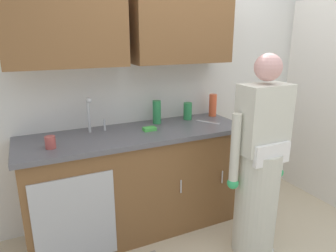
{
  "coord_description": "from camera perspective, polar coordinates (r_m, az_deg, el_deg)",
  "views": [
    {
      "loc": [
        -1.38,
        -1.68,
        1.73
      ],
      "look_at": [
        -0.31,
        0.55,
        1.0
      ],
      "focal_mm": 32.51,
      "sensor_mm": 36.0,
      "label": 1
    }
  ],
  "objects": [
    {
      "name": "counter_cabinet",
      "position": [
        2.83,
        -5.81,
        -10.57
      ],
      "size": [
        1.9,
        0.62,
        0.9
      ],
      "color": "brown",
      "rests_on": "ground"
    },
    {
      "name": "cup_by_sink",
      "position": [
        2.39,
        -21.2,
        -2.87
      ],
      "size": [
        0.08,
        0.08,
        0.09
      ],
      "primitive_type": "cylinder",
      "color": "#B24C47",
      "rests_on": "countertop"
    },
    {
      "name": "closet_door_panel",
      "position": [
        3.58,
        27.62,
        3.6
      ],
      "size": [
        0.04,
        1.1,
        2.1
      ],
      "primitive_type": "cube",
      "rotation": [
        0.0,
        0.0,
        1.57
      ],
      "color": "silver",
      "rests_on": "ground"
    },
    {
      "name": "countertop",
      "position": [
        2.65,
        -6.05,
        -1.45
      ],
      "size": [
        1.96,
        0.66,
        0.04
      ],
      "primitive_type": "cube",
      "color": "#595960",
      "rests_on": "counter_cabinet"
    },
    {
      "name": "sink",
      "position": [
        2.57,
        -12.9,
        -2.22
      ],
      "size": [
        0.5,
        0.36,
        0.35
      ],
      "color": "#B7BABF",
      "rests_on": "counter_cabinet"
    },
    {
      "name": "bottle_water_tall",
      "position": [
        2.85,
        -2.11,
        2.63
      ],
      "size": [
        0.08,
        0.08,
        0.22
      ],
      "primitive_type": "cylinder",
      "color": "#2D8C4C",
      "rests_on": "countertop"
    },
    {
      "name": "bottle_dish_liquid",
      "position": [
        3.16,
        8.39,
        3.89
      ],
      "size": [
        0.08,
        0.08,
        0.23
      ],
      "primitive_type": "cylinder",
      "color": "#E05933",
      "rests_on": "countertop"
    },
    {
      "name": "person_at_sink",
      "position": [
        2.53,
        16.61,
        -8.56
      ],
      "size": [
        0.55,
        0.34,
        1.62
      ],
      "color": "white",
      "rests_on": "ground"
    },
    {
      "name": "sponge",
      "position": [
        2.66,
        -3.5,
        -0.55
      ],
      "size": [
        0.11,
        0.07,
        0.03
      ],
      "primitive_type": "cube",
      "color": "#4CBF4C",
      "rests_on": "countertop"
    },
    {
      "name": "knife_on_counter",
      "position": [
        2.94,
        7.49,
        0.76
      ],
      "size": [
        0.15,
        0.22,
        0.01
      ],
      "primitive_type": "cube",
      "rotation": [
        0.0,
        0.0,
        5.26
      ],
      "color": "silver",
      "rests_on": "countertop"
    },
    {
      "name": "bottle_cleaner_spray",
      "position": [
        3.01,
        3.71,
        2.82
      ],
      "size": [
        0.08,
        0.08,
        0.17
      ],
      "primitive_type": "cylinder",
      "color": "#2D8C4C",
      "rests_on": "countertop"
    },
    {
      "name": "kitchen_wall_with_uppers",
      "position": [
        2.96,
        -0.67,
        11.5
      ],
      "size": [
        4.8,
        0.44,
        2.7
      ],
      "color": "silver",
      "rests_on": "ground"
    }
  ]
}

